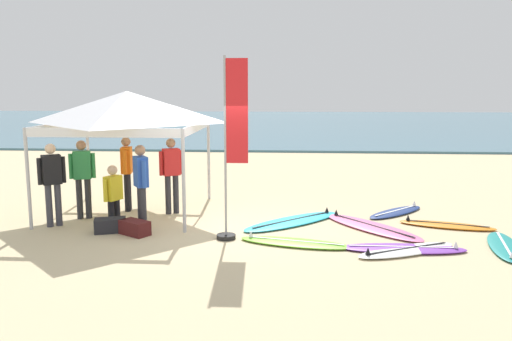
{
  "coord_description": "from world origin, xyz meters",
  "views": [
    {
      "loc": [
        1.39,
        -10.26,
        2.84
      ],
      "look_at": [
        0.63,
        1.19,
        1.0
      ],
      "focal_mm": 36.69,
      "sensor_mm": 36.0,
      "label": 1
    }
  ],
  "objects": [
    {
      "name": "gear_bag_near_tent",
      "position": [
        -2.14,
        -0.47,
        0.14
      ],
      "size": [
        0.67,
        0.48,
        0.28
      ],
      "primitive_type": "cube",
      "rotation": [
        0.0,
        0.0,
        0.3
      ],
      "color": "#232328",
      "rests_on": "ground"
    },
    {
      "name": "banner_flag",
      "position": [
        0.31,
        -0.76,
        1.57
      ],
      "size": [
        0.6,
        0.36,
        3.4
      ],
      "color": "#99999E",
      "rests_on": "ground"
    },
    {
      "name": "ground_plane",
      "position": [
        0.0,
        0.0,
        0.0
      ],
      "size": [
        80.0,
        80.0,
        0.0
      ],
      "primitive_type": "plane",
      "color": "beige"
    },
    {
      "name": "surfboard_white",
      "position": [
        3.42,
        -1.37,
        0.04
      ],
      "size": [
        2.02,
        1.39,
        0.19
      ],
      "color": "white",
      "rests_on": "ground"
    },
    {
      "name": "person_orange",
      "position": [
        -2.35,
        1.36,
        0.99
      ],
      "size": [
        0.27,
        0.54,
        1.71
      ],
      "color": "black",
      "rests_on": "ground"
    },
    {
      "name": "surfboard_purple",
      "position": [
        3.39,
        -1.27,
        0.04
      ],
      "size": [
        2.2,
        0.62,
        0.19
      ],
      "color": "purple",
      "rests_on": "ground"
    },
    {
      "name": "surfboard_orange",
      "position": [
        4.61,
        0.38,
        0.04
      ],
      "size": [
        1.95,
        1.03,
        0.19
      ],
      "color": "orange",
      "rests_on": "ground"
    },
    {
      "name": "canopy_tent",
      "position": [
        -2.24,
        1.19,
        2.39
      ],
      "size": [
        3.25,
        3.25,
        2.75
      ],
      "color": "#B7B7BC",
      "rests_on": "ground"
    },
    {
      "name": "gear_bag_by_pole",
      "position": [
        -1.61,
        -0.61,
        0.14
      ],
      "size": [
        0.68,
        0.6,
        0.28
      ],
      "primitive_type": "cube",
      "rotation": [
        0.0,
        0.0,
        2.56
      ],
      "color": "#4C1919",
      "rests_on": "ground"
    },
    {
      "name": "person_red",
      "position": [
        -1.27,
        1.15,
        0.99
      ],
      "size": [
        0.49,
        0.37,
        1.71
      ],
      "color": "#2D2D33",
      "rests_on": "ground"
    },
    {
      "name": "person_green",
      "position": [
        -3.08,
        0.57,
        0.99
      ],
      "size": [
        0.53,
        0.32,
        1.71
      ],
      "color": "#2D2D33",
      "rests_on": "ground"
    },
    {
      "name": "surfboard_lime",
      "position": [
        1.49,
        -1.04,
        0.04
      ],
      "size": [
        2.16,
        1.04,
        0.19
      ],
      "color": "#7AD12D",
      "rests_on": "ground"
    },
    {
      "name": "surfboard_navy",
      "position": [
        3.8,
        1.47,
        0.04
      ],
      "size": [
        1.64,
        1.63,
        0.19
      ],
      "color": "navy",
      "rests_on": "ground"
    },
    {
      "name": "surfboard_cyan",
      "position": [
        1.46,
        0.49,
        0.04
      ],
      "size": [
        2.35,
        2.25,
        0.19
      ],
      "color": "#23B2CC",
      "rests_on": "ground"
    },
    {
      "name": "surfboard_teal",
      "position": [
        5.21,
        -1.02,
        0.04
      ],
      "size": [
        0.91,
        1.95,
        0.19
      ],
      "color": "#19847F",
      "rests_on": "ground"
    },
    {
      "name": "surfboard_pink",
      "position": [
        3.05,
        0.16,
        0.04
      ],
      "size": [
        2.11,
        2.42,
        0.19
      ],
      "color": "pink",
      "rests_on": "ground"
    },
    {
      "name": "person_blue",
      "position": [
        -1.57,
        -0.22,
        0.99
      ],
      "size": [
        0.37,
        0.48,
        1.71
      ],
      "color": "#2D2D33",
      "rests_on": "ground"
    },
    {
      "name": "person_yellow",
      "position": [
        -2.37,
        0.44,
        0.66
      ],
      "size": [
        0.35,
        0.51,
        1.2
      ],
      "color": "black",
      "rests_on": "ground"
    },
    {
      "name": "sea",
      "position": [
        0.0,
        30.41,
        0.05
      ],
      "size": [
        80.0,
        36.0,
        0.1
      ],
      "primitive_type": "cube",
      "color": "teal",
      "rests_on": "ground"
    },
    {
      "name": "person_black",
      "position": [
        -3.45,
        -0.09,
        0.99
      ],
      "size": [
        0.47,
        0.39,
        1.71
      ],
      "color": "#383842",
      "rests_on": "ground"
    }
  ]
}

